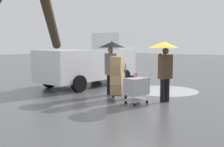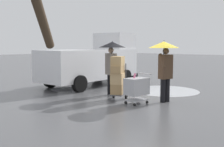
% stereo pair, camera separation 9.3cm
% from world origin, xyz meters
% --- Properties ---
extents(ground_plane, '(90.00, 90.00, 0.00)m').
position_xyz_m(ground_plane, '(0.00, 0.00, 0.00)').
color(ground_plane, '#5B5B5E').
extents(slush_patch_near_cluster, '(2.90, 2.90, 0.01)m').
position_xyz_m(slush_patch_near_cluster, '(0.28, -2.43, 0.00)').
color(slush_patch_near_cluster, silver).
rests_on(slush_patch_near_cluster, ground).
extents(slush_patch_under_van, '(1.27, 1.27, 0.01)m').
position_xyz_m(slush_patch_under_van, '(3.92, 0.12, 0.00)').
color(slush_patch_under_van, '#999BA0').
rests_on(slush_patch_under_van, ground).
extents(cargo_van_parked_right, '(2.20, 5.34, 2.60)m').
position_xyz_m(cargo_van_parked_right, '(3.87, -1.68, 1.18)').
color(cargo_van_parked_right, white).
rests_on(cargo_van_parked_right, ground).
extents(shopping_cart_vendor, '(0.68, 0.90, 1.04)m').
position_xyz_m(shopping_cart_vendor, '(-0.26, 0.54, 0.57)').
color(shopping_cart_vendor, '#B2B2B7').
rests_on(shopping_cart_vendor, ground).
extents(hand_dolly_boxes, '(0.73, 0.84, 1.59)m').
position_xyz_m(hand_dolly_boxes, '(0.63, 0.46, 0.87)').
color(hand_dolly_boxes, '#515156').
rests_on(hand_dolly_boxes, ground).
extents(pedestrian_pink_side, '(1.04, 1.04, 2.15)m').
position_xyz_m(pedestrian_pink_side, '(1.38, -0.11, 1.58)').
color(pedestrian_pink_side, black).
rests_on(pedestrian_pink_side, ground).
extents(pedestrian_black_side, '(1.04, 1.04, 2.15)m').
position_xyz_m(pedestrian_black_side, '(-0.83, -0.30, 1.58)').
color(pedestrian_black_side, black).
rests_on(pedestrian_black_side, ground).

